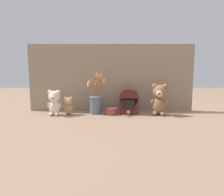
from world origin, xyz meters
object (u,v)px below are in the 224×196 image
at_px(flower_vase, 97,101).
at_px(teddy_bear_large, 161,99).
at_px(teddy_bear_small, 70,105).
at_px(vintage_radio, 130,101).
at_px(teddy_bear_medium, 55,102).
at_px(decorative_tin_tall, 112,111).

bearing_deg(flower_vase, teddy_bear_large, -5.32).
distance_m(teddy_bear_small, flower_vase, 0.22).
bearing_deg(vintage_radio, teddy_bear_medium, -174.67).
xyz_separation_m(teddy_bear_large, flower_vase, (-0.52, 0.05, -0.03)).
height_order(vintage_radio, decorative_tin_tall, vintage_radio).
relative_size(flower_vase, decorative_tin_tall, 3.42).
height_order(teddy_bear_large, teddy_bear_medium, teddy_bear_large).
relative_size(teddy_bear_medium, decorative_tin_tall, 2.05).
bearing_deg(vintage_radio, teddy_bear_small, -176.75).
bearing_deg(teddy_bear_large, teddy_bear_medium, -179.10).
bearing_deg(flower_vase, teddy_bear_small, -171.40).
bearing_deg(teddy_bear_large, teddy_bear_small, 178.83).
relative_size(teddy_bear_medium, flower_vase, 0.60).
distance_m(teddy_bear_small, decorative_tin_tall, 0.35).
height_order(teddy_bear_small, vintage_radio, vintage_radio).
bearing_deg(flower_vase, vintage_radio, -1.05).
bearing_deg(teddy_bear_medium, teddy_bear_large, 0.90).
bearing_deg(teddy_bear_large, decorative_tin_tall, 177.68).
relative_size(teddy_bear_medium, teddy_bear_small, 1.41).
height_order(teddy_bear_medium, decorative_tin_tall, teddy_bear_medium).
distance_m(teddy_bear_medium, decorative_tin_tall, 0.47).
xyz_separation_m(flower_vase, vintage_radio, (0.28, -0.01, -0.00)).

